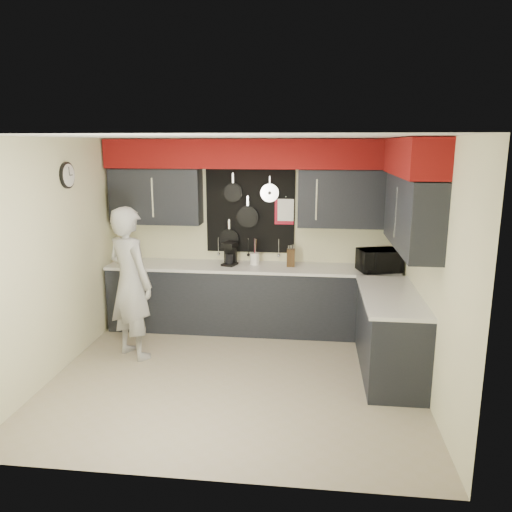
# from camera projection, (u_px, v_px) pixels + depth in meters

# --- Properties ---
(ground) EXTENTS (4.00, 4.00, 0.00)m
(ground) POSITION_uv_depth(u_px,v_px,m) (235.00, 377.00, 5.54)
(ground) COLOR tan
(ground) RESTS_ON ground
(back_wall_assembly) EXTENTS (4.00, 0.36, 2.60)m
(back_wall_assembly) POSITION_uv_depth(u_px,v_px,m) (253.00, 184.00, 6.64)
(back_wall_assembly) COLOR beige
(back_wall_assembly) RESTS_ON ground
(right_wall_assembly) EXTENTS (0.36, 3.50, 2.60)m
(right_wall_assembly) POSITION_uv_depth(u_px,v_px,m) (414.00, 202.00, 5.15)
(right_wall_assembly) COLOR beige
(right_wall_assembly) RESTS_ON ground
(left_wall_assembly) EXTENTS (0.05, 3.50, 2.60)m
(left_wall_assembly) POSITION_uv_depth(u_px,v_px,m) (55.00, 255.00, 5.48)
(left_wall_assembly) COLOR beige
(left_wall_assembly) RESTS_ON ground
(base_cabinets) EXTENTS (3.95, 2.20, 0.92)m
(base_cabinets) POSITION_uv_depth(u_px,v_px,m) (286.00, 307.00, 6.47)
(base_cabinets) COLOR black
(base_cabinets) RESTS_ON ground
(microwave) EXTENTS (0.60, 0.48, 0.29)m
(microwave) POSITION_uv_depth(u_px,v_px,m) (379.00, 260.00, 6.41)
(microwave) COLOR black
(microwave) RESTS_ON base_cabinets
(knife_block) EXTENTS (0.11, 0.11, 0.24)m
(knife_block) POSITION_uv_depth(u_px,v_px,m) (291.00, 258.00, 6.68)
(knife_block) COLOR #372411
(knife_block) RESTS_ON base_cabinets
(utensil_crock) EXTENTS (0.13, 0.13, 0.16)m
(utensil_crock) POSITION_uv_depth(u_px,v_px,m) (255.00, 259.00, 6.78)
(utensil_crock) COLOR white
(utensil_crock) RESTS_ON base_cabinets
(coffee_maker) EXTENTS (0.22, 0.25, 0.31)m
(coffee_maker) POSITION_uv_depth(u_px,v_px,m) (230.00, 253.00, 6.75)
(coffee_maker) COLOR black
(coffee_maker) RESTS_ON base_cabinets
(person) EXTENTS (0.80, 0.73, 1.83)m
(person) POSITION_uv_depth(u_px,v_px,m) (130.00, 283.00, 5.91)
(person) COLOR #9D9D9B
(person) RESTS_ON ground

